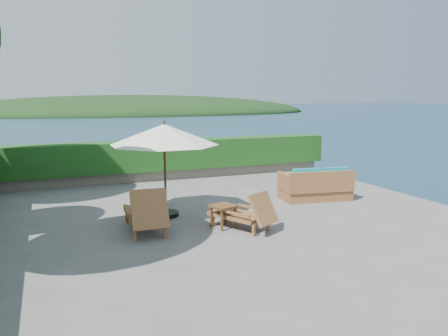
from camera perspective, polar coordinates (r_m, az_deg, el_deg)
name	(u,v)px	position (r m, az deg, el deg)	size (l,w,h in m)	color
ground	(225,220)	(10.24, 0.14, -6.86)	(12.00, 12.00, 0.00)	gray
foundation	(225,283)	(10.78, 0.14, -14.81)	(12.00, 12.00, 3.00)	#4E453D
offshore_island	(136,114)	(151.95, -11.43, 6.98)	(126.00, 57.60, 12.60)	black
planter_wall_far	(164,174)	(15.39, -7.83, -0.75)	(12.00, 0.60, 0.36)	gray
hedge_far	(164,155)	(15.29, -7.88, 1.72)	(12.40, 0.90, 1.00)	#154012
patio_umbrella	(164,135)	(10.37, -7.81, 4.24)	(3.35, 3.35, 2.31)	black
lounge_left	(146,213)	(9.42, -10.20, -5.75)	(0.87, 1.82, 1.03)	#9B5D38
lounge_right	(245,213)	(9.48, 2.80, -5.93)	(1.25, 1.62, 0.87)	#9B5D38
side_table	(223,209)	(9.59, -0.11, -5.39)	(0.59, 0.59, 0.51)	brown
wicker_loveseat	(316,187)	(12.45, 11.91, -2.41)	(2.04, 1.26, 0.94)	#9B5D38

